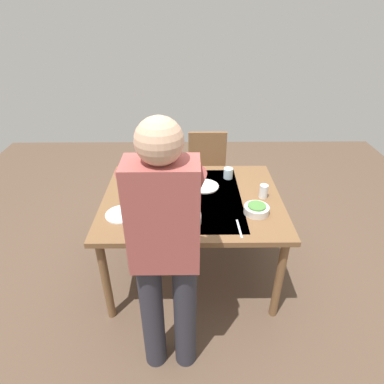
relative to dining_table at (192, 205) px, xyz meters
name	(u,v)px	position (x,y,z in m)	size (l,w,h in m)	color
ground_plane	(192,270)	(0.00, 0.00, -0.70)	(6.00, 6.00, 0.00)	brown
dining_table	(192,205)	(0.00, 0.00, 0.00)	(1.38, 1.09, 0.77)	brown
chair_near	(207,170)	(-0.17, -0.93, -0.17)	(0.40, 0.40, 0.91)	#523019
person_server	(165,248)	(0.15, 0.81, 0.27)	(0.42, 0.61, 1.69)	#2D2D38
wine_bottle	(138,186)	(0.41, 0.01, 0.18)	(0.07, 0.07, 0.30)	black
wine_glass_left	(165,172)	(0.22, -0.22, 0.18)	(0.07, 0.07, 0.15)	white
wine_glass_right	(157,192)	(0.26, 0.09, 0.18)	(0.07, 0.07, 0.15)	white
water_cup_near_left	(228,173)	(-0.31, -0.32, 0.12)	(0.08, 0.08, 0.09)	silver
water_cup_near_right	(264,191)	(-0.55, 0.00, 0.13)	(0.07, 0.07, 0.11)	silver
water_cup_far_left	(173,194)	(0.15, 0.03, 0.12)	(0.07, 0.07, 0.10)	silver
serving_bowl_pasta	(180,218)	(0.09, 0.31, 0.11)	(0.30, 0.30, 0.07)	silver
side_bowl_salad	(256,209)	(-0.46, 0.22, 0.11)	(0.18, 0.18, 0.07)	silver
dinner_plate_near	(122,214)	(0.51, 0.23, 0.08)	(0.23, 0.23, 0.01)	silver
dinner_plate_far	(205,186)	(-0.11, -0.16, 0.08)	(0.23, 0.23, 0.01)	silver
table_knife	(239,229)	(-0.31, 0.40, 0.08)	(0.01, 0.20, 0.01)	silver
table_fork	(179,173)	(0.11, -0.40, 0.08)	(0.01, 0.18, 0.01)	silver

